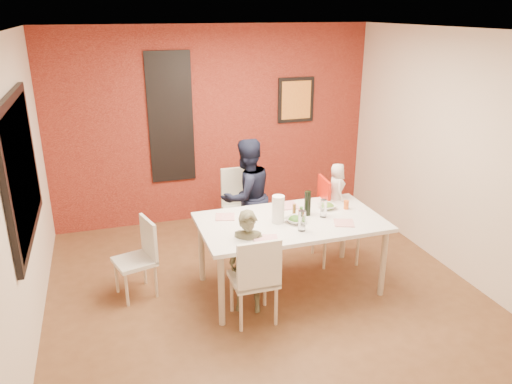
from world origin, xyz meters
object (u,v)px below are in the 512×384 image
object	(u,v)px
chair_far	(241,203)
wine_bottle	(308,203)
dining_table	(291,226)
paper_towel_roll	(278,209)
toddler	(337,188)
high_chair	(333,212)
chair_left	(141,254)
child_far	(247,197)
chair_near	(256,276)
child_near	(248,262)

from	to	relation	value
chair_far	wine_bottle	xyz separation A→B (m)	(0.41, -1.17, 0.38)
dining_table	paper_towel_roll	size ratio (longest dim) A/B	6.65
chair_far	paper_towel_roll	distance (m)	1.31
toddler	paper_towel_roll	world-z (taller)	toddler
high_chair	paper_towel_roll	size ratio (longest dim) A/B	3.64
chair_left	high_chair	xyz separation A→B (m)	(2.25, 0.08, 0.17)
chair_left	toddler	distance (m)	2.32
child_far	paper_towel_roll	size ratio (longest dim) A/B	5.00
high_chair	wine_bottle	size ratio (longest dim) A/B	3.92
chair_left	paper_towel_roll	xyz separation A→B (m)	(1.39, -0.37, 0.48)
dining_table	wine_bottle	world-z (taller)	wine_bottle
chair_near	child_near	bearing A→B (deg)	-89.86
child_far	wine_bottle	size ratio (longest dim) A/B	5.38
chair_far	paper_towel_roll	bearing A→B (deg)	-88.45
chair_far	chair_left	xyz separation A→B (m)	(-1.35, -0.88, -0.08)
dining_table	paper_towel_roll	world-z (taller)	paper_towel_roll
wine_bottle	dining_table	bearing A→B (deg)	-160.34
child_far	toddler	size ratio (longest dim) A/B	2.41
chair_near	high_chair	bearing A→B (deg)	-142.26
chair_far	dining_table	bearing A→B (deg)	-81.79
child_far	paper_towel_roll	bearing A→B (deg)	72.78
high_chair	child_near	xyz separation A→B (m)	(-1.26, -0.72, -0.10)
chair_near	child_far	distance (m)	1.57
paper_towel_roll	chair_far	bearing A→B (deg)	92.08
child_near	toddler	xyz separation A→B (m)	(1.29, 0.72, 0.39)
child_near	dining_table	bearing A→B (deg)	48.96
paper_towel_roll	high_chair	bearing A→B (deg)	27.85
paper_towel_roll	wine_bottle	bearing A→B (deg)	13.34
dining_table	high_chair	size ratio (longest dim) A/B	1.83
child_near	child_far	size ratio (longest dim) A/B	0.74
chair_far	wine_bottle	world-z (taller)	wine_bottle
chair_left	paper_towel_roll	distance (m)	1.52
chair_near	chair_left	xyz separation A→B (m)	(-0.99, 0.88, -0.05)
dining_table	paper_towel_roll	xyz separation A→B (m)	(-0.15, -0.01, 0.22)
chair_left	child_near	bearing A→B (deg)	41.14
toddler	paper_towel_roll	distance (m)	0.99
chair_far	child_near	bearing A→B (deg)	-103.73
chair_near	paper_towel_roll	distance (m)	0.78
chair_far	wine_bottle	bearing A→B (deg)	-71.15
wine_bottle	child_near	bearing A→B (deg)	-154.93
chair_near	paper_towel_roll	size ratio (longest dim) A/B	3.17
chair_left	paper_towel_roll	size ratio (longest dim) A/B	2.89
chair_far	wine_bottle	size ratio (longest dim) A/B	3.67
chair_left	wine_bottle	distance (m)	1.84
dining_table	chair_far	xyz separation A→B (m)	(-0.19, 1.24, -0.18)
child_near	wine_bottle	bearing A→B (deg)	46.93
wine_bottle	chair_far	bearing A→B (deg)	109.38
chair_far	chair_left	distance (m)	1.61
chair_far	child_near	xyz separation A→B (m)	(-0.36, -1.52, -0.02)
chair_near	chair_left	distance (m)	1.33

